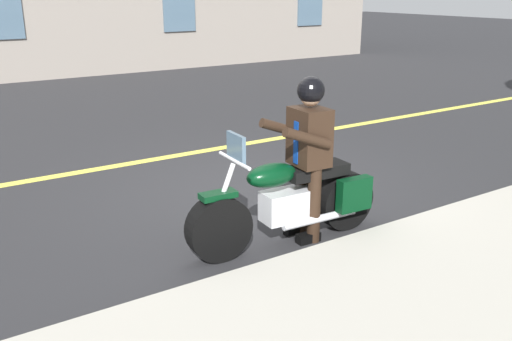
% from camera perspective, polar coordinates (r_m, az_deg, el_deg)
% --- Properties ---
extents(ground_plane, '(80.00, 80.00, 0.00)m').
position_cam_1_polar(ground_plane, '(7.43, -0.69, -2.09)').
color(ground_plane, '#28282B').
extents(lane_center_stripe, '(60.00, 0.16, 0.01)m').
position_cam_1_polar(lane_center_stripe, '(9.10, -7.42, 1.64)').
color(lane_center_stripe, '#E5DB4C').
rests_on(lane_center_stripe, ground_plane).
extents(motorcycle_main, '(2.22, 0.66, 1.26)m').
position_cam_1_polar(motorcycle_main, '(5.85, 3.65, -3.15)').
color(motorcycle_main, black).
rests_on(motorcycle_main, ground_plane).
extents(rider_main, '(0.64, 0.57, 1.74)m').
position_cam_1_polar(rider_main, '(5.77, 5.32, 2.61)').
color(rider_main, black).
rests_on(rider_main, ground_plane).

